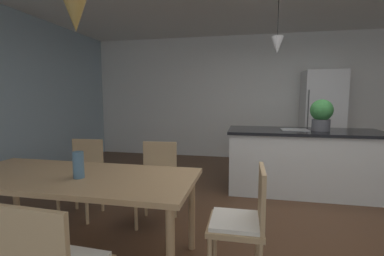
% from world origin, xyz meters
% --- Properties ---
extents(ground_plane, '(10.00, 8.40, 0.04)m').
position_xyz_m(ground_plane, '(0.00, 0.00, -0.02)').
color(ground_plane, '#4C301E').
extents(wall_back_kitchen, '(10.00, 0.12, 2.70)m').
position_xyz_m(wall_back_kitchen, '(0.00, 3.26, 1.35)').
color(wall_back_kitchen, white).
rests_on(wall_back_kitchen, ground_plane).
extents(dining_table, '(2.01, 0.84, 0.73)m').
position_xyz_m(dining_table, '(-1.92, -0.96, 0.66)').
color(dining_table, tan).
rests_on(dining_table, ground_plane).
extents(chair_far_right, '(0.43, 0.43, 0.87)m').
position_xyz_m(chair_far_right, '(-1.47, -0.17, 0.47)').
color(chair_far_right, tan).
rests_on(chair_far_right, ground_plane).
extents(chair_kitchen_end, '(0.40, 0.40, 0.87)m').
position_xyz_m(chair_kitchen_end, '(-0.54, -0.96, 0.47)').
color(chair_kitchen_end, tan).
rests_on(chair_kitchen_end, ground_plane).
extents(chair_far_left, '(0.42, 0.42, 0.87)m').
position_xyz_m(chair_far_left, '(-2.38, -0.17, 0.47)').
color(chair_far_left, tan).
rests_on(chair_far_left, ground_plane).
extents(kitchen_island, '(2.11, 0.85, 0.91)m').
position_xyz_m(kitchen_island, '(0.27, 1.15, 0.46)').
color(kitchen_island, silver).
rests_on(kitchen_island, ground_plane).
extents(refrigerator, '(0.74, 0.67, 1.88)m').
position_xyz_m(refrigerator, '(0.92, 2.86, 0.94)').
color(refrigerator, silver).
rests_on(refrigerator, ground_plane).
extents(pendant_over_table, '(0.19, 0.19, 0.87)m').
position_xyz_m(pendant_over_table, '(-1.74, -1.09, 1.96)').
color(pendant_over_table, black).
extents(pendant_over_island_main, '(0.17, 0.17, 0.73)m').
position_xyz_m(pendant_over_island_main, '(-0.14, 1.15, 2.09)').
color(pendant_over_island_main, black).
extents(potted_plant_on_island, '(0.30, 0.30, 0.44)m').
position_xyz_m(potted_plant_on_island, '(0.48, 1.15, 1.13)').
color(potted_plant_on_island, '#4C4C51').
rests_on(potted_plant_on_island, kitchen_island).
extents(vase_on_dining_table, '(0.08, 0.08, 0.21)m').
position_xyz_m(vase_on_dining_table, '(-1.82, -1.02, 0.84)').
color(vase_on_dining_table, slate).
rests_on(vase_on_dining_table, dining_table).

